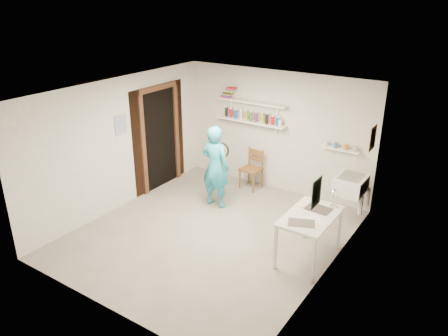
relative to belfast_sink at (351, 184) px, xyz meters
The scene contains 27 objects.
floor 2.54m from the belfast_sink, 135.83° to the right, with size 4.00×4.50×0.02m, color slate.
ceiling 2.98m from the belfast_sink, 135.83° to the right, with size 4.00×4.50×0.02m, color silver.
wall_back 1.90m from the belfast_sink, 162.26° to the left, with size 4.00×0.02×2.40m, color silver.
wall_front 4.36m from the belfast_sink, 113.84° to the right, with size 4.00×0.02×2.40m, color silver.
wall_left 4.16m from the belfast_sink, 155.67° to the right, with size 0.02×4.50×2.40m, color silver.
wall_right 1.79m from the belfast_sink, 81.30° to the right, with size 0.02×4.50×2.40m, color silver.
doorway_recess 3.81m from the belfast_sink, behind, with size 0.02×0.90×2.00m, color black.
corridor_box 4.51m from the belfast_sink, behind, with size 1.40×1.50×2.10m, color brown.
door_lintel 4.01m from the belfast_sink, behind, with size 0.06×1.05×0.10m, color brown.
door_jamb_near 3.91m from the belfast_sink, 162.82° to the right, with size 0.06×0.10×2.00m, color brown.
door_jamb_far 3.74m from the belfast_sink, behind, with size 0.06×0.10×2.00m, color brown.
shelf_lower 2.38m from the belfast_sink, 169.18° to the left, with size 1.50×0.22×0.03m, color white.
shelf_upper 2.52m from the belfast_sink, 169.18° to the left, with size 1.50×0.22×0.03m, color white.
ledge_shelf 0.75m from the belfast_sink, 130.40° to the left, with size 0.70×0.14×0.03m, color white.
poster_left 4.17m from the belfast_sink, 156.18° to the right, with size 0.01×0.28×0.36m, color #334C7F.
poster_right_a 0.89m from the belfast_sink, 22.79° to the left, with size 0.01×0.34×0.42m, color #995933.
poster_right_b 2.40m from the belfast_sink, 83.96° to the right, with size 0.01×0.30×0.38m, color #3F724C.
belfast_sink is the anchor object (origin of this frame).
man 2.41m from the belfast_sink, 160.76° to the right, with size 0.57×0.37×1.57m, color teal.
wall_clock 2.37m from the belfast_sink, 165.83° to the right, with size 0.28×0.28×0.04m, color #C8AD88.
wooden_chair 2.14m from the belfast_sink, behind, with size 0.39×0.37×0.84m, color brown.
work_table 1.51m from the belfast_sink, 94.27° to the right, with size 0.66×1.11×0.74m, color silver.
desk_lamp 1.06m from the belfast_sink, 85.96° to the right, with size 0.14×0.14×0.14m, color silver.
spray_cans 2.41m from the belfast_sink, 169.18° to the left, with size 1.34×0.06×0.17m.
book_stack 3.05m from the belfast_sink, behind, with size 0.32×0.14×0.22m.
ledge_pots 0.78m from the belfast_sink, 130.40° to the left, with size 0.48×0.07×0.09m.
papers 1.48m from the belfast_sink, 94.27° to the right, with size 0.30×0.22×0.02m.
Camera 1 is at (3.71, -5.18, 3.80)m, focal length 35.00 mm.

